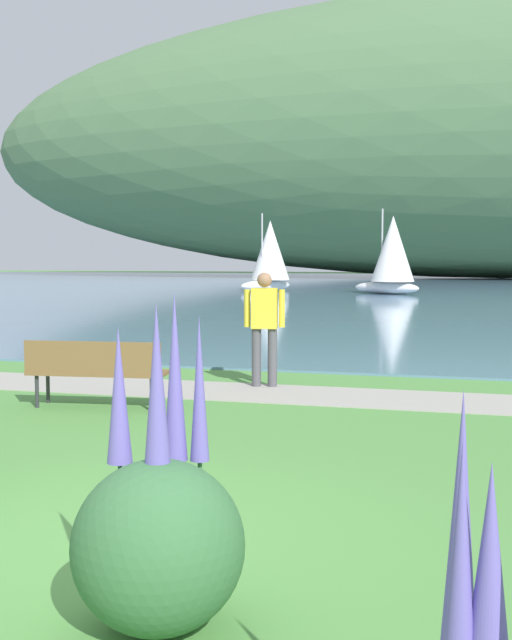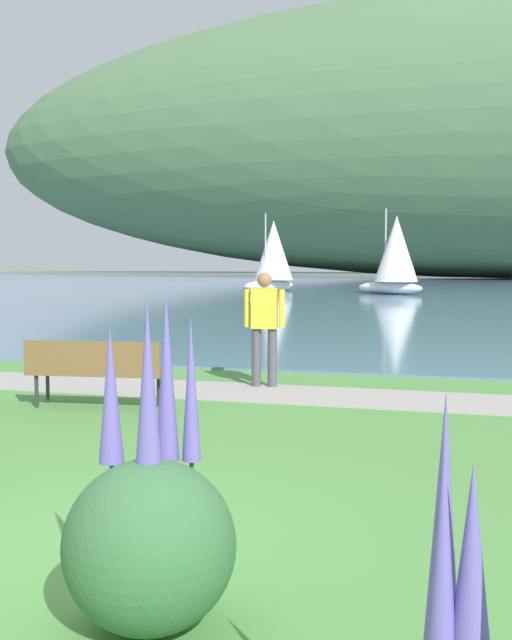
{
  "view_description": "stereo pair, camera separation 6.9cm",
  "coord_description": "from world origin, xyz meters",
  "views": [
    {
      "loc": [
        2.38,
        -4.53,
        1.93
      ],
      "look_at": [
        -0.69,
        6.64,
        1.0
      ],
      "focal_mm": 43.76,
      "sensor_mm": 36.0,
      "label": 1
    },
    {
      "loc": [
        2.45,
        -4.52,
        1.93
      ],
      "look_at": [
        -0.69,
        6.64,
        1.0
      ],
      "focal_mm": 43.76,
      "sensor_mm": 36.0,
      "label": 2
    }
  ],
  "objects": [
    {
      "name": "echium_bush_beside_closest",
      "position": [
        0.86,
        -0.89,
        0.5
      ],
      "size": [
        0.9,
        0.9,
        1.75
      ],
      "color": "#386B3D",
      "rests_on": "ground"
    },
    {
      "name": "sailboat_mid_bay",
      "position": [
        -1.54,
        36.22,
        2.12
      ],
      "size": [
        3.86,
        2.98,
        4.42
      ],
      "color": "white",
      "rests_on": "bay_water"
    },
    {
      "name": "distant_hillside",
      "position": [
        5.15,
        70.68,
        13.09
      ],
      "size": [
        102.93,
        28.0,
        26.11
      ],
      "primitive_type": "ellipsoid",
      "color": "#4C7047",
      "rests_on": "bay_water"
    },
    {
      "name": "ground_plane",
      "position": [
        0.0,
        0.0,
        0.0
      ],
      "size": [
        200.0,
        200.0,
        0.0
      ],
      "primitive_type": "plane",
      "color": "#518E42"
    },
    {
      "name": "park_bench_near_camera",
      "position": [
        -2.22,
        4.45,
        0.52
      ],
      "size": [
        1.84,
        0.68,
        0.88
      ],
      "color": "brown",
      "rests_on": "ground"
    },
    {
      "name": "person_at_shoreline",
      "position": [
        -0.55,
        6.61,
        0.98
      ],
      "size": [
        0.6,
        0.27,
        1.71
      ],
      "color": "#4C4C51",
      "rests_on": "ground"
    },
    {
      "name": "bay_water",
      "position": [
        0.0,
        48.14,
        0.02
      ],
      "size": [
        180.0,
        80.0,
        0.04
      ],
      "primitive_type": "cube",
      "color": "#5B7F9E",
      "rests_on": "ground"
    },
    {
      "name": "sailboat_nearest_to_shore",
      "position": [
        -8.55,
        38.07,
        2.09
      ],
      "size": [
        3.09,
        3.71,
        4.35
      ],
      "color": "white",
      "rests_on": "bay_water"
    },
    {
      "name": "shoreline_path",
      "position": [
        0.0,
        6.08,
        0.01
      ],
      "size": [
        60.0,
        1.5,
        0.01
      ],
      "primitive_type": "cube",
      "color": "#A39E93",
      "rests_on": "ground"
    }
  ]
}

